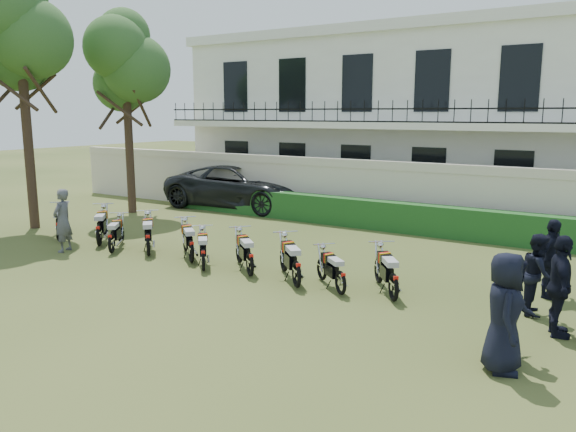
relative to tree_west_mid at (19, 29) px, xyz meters
name	(u,v)px	position (x,y,z in m)	size (l,w,h in m)	color
ground	(232,276)	(9.46, -1.00, -6.67)	(100.00, 100.00, 0.00)	#39481C
perimeter_wall	(369,191)	(9.46, 7.00, -5.50)	(30.00, 0.35, 2.30)	beige
hedge	(385,216)	(10.46, 6.20, -6.17)	(18.00, 0.60, 1.00)	#1D4F1C
building	(426,119)	(9.46, 12.96, -2.96)	(20.40, 9.60, 7.40)	white
tree_west_mid	(19,29)	(0.00, 0.00, 0.00)	(3.40, 3.20, 8.82)	#473323
tree_west_near	(126,62)	(0.50, 4.00, -0.78)	(3.40, 3.20, 7.90)	#473323
motorcycle_0	(58,226)	(2.57, -0.91, -6.18)	(1.56, 1.33, 1.06)	black
motorcycle_1	(99,230)	(4.20, -0.70, -6.16)	(1.46, 1.56, 1.11)	black
motorcycle_2	(111,238)	(5.19, -1.07, -6.21)	(1.15, 1.51, 0.99)	black
motorcycle_3	(148,239)	(6.30, -0.73, -6.16)	(1.51, 1.48, 1.10)	black
motorcycle_4	(191,246)	(7.80, -0.63, -6.19)	(1.52, 1.32, 1.05)	black
motorcycle_5	(203,255)	(8.60, -1.06, -6.22)	(1.24, 1.40, 0.97)	black
motorcycle_6	(250,258)	(9.87, -0.82, -6.19)	(1.48, 1.31, 1.03)	black
motorcycle_7	(297,268)	(11.31, -0.98, -6.17)	(1.46, 1.46, 1.07)	black
motorcycle_8	(341,277)	(12.39, -0.90, -6.24)	(1.35, 1.16, 0.93)	black
motorcycle_9	(394,280)	(13.53, -0.69, -6.19)	(1.22, 1.59, 1.04)	black
suv	(242,187)	(3.56, 7.24, -5.76)	(3.01, 6.53, 1.81)	black
inspector	(63,220)	(3.79, -1.60, -5.75)	(0.67, 0.44, 1.83)	#5A5B60
officer_0	(504,313)	(16.16, -2.81, -5.72)	(0.93, 0.60, 1.89)	black
officer_1	(514,307)	(16.17, -2.09, -5.84)	(0.81, 0.63, 1.66)	black
officer_2	(560,286)	(16.70, -0.82, -5.74)	(1.09, 0.45, 1.85)	black
officer_4	(538,274)	(16.19, 0.21, -5.85)	(0.79, 0.62, 1.63)	black
officer_5	(551,259)	(16.25, 1.42, -5.80)	(1.01, 0.42, 1.73)	black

